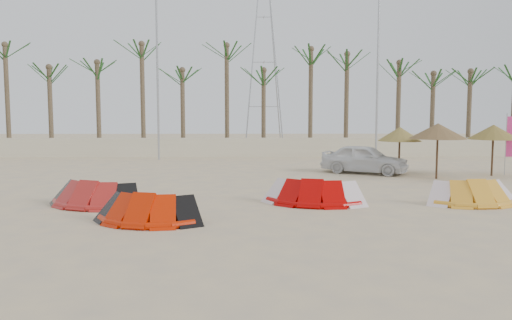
{
  "coord_description": "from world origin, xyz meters",
  "views": [
    {
      "loc": [
        -0.31,
        -12.0,
        3.01
      ],
      "look_at": [
        0.0,
        6.0,
        1.3
      ],
      "focal_mm": 35.0,
      "sensor_mm": 36.0,
      "label": 1
    }
  ],
  "objects_px": {
    "kite_red_mid": "(149,206)",
    "kite_orange": "(470,191)",
    "parasol_mid": "(438,131)",
    "parasol_right": "(493,132)",
    "car": "(365,159)",
    "kite_red_left": "(96,192)",
    "parasol_left": "(400,134)",
    "kite_red_right": "(312,190)"
  },
  "relations": [
    {
      "from": "kite_red_mid",
      "to": "kite_orange",
      "type": "distance_m",
      "value": 10.48
    },
    {
      "from": "parasol_mid",
      "to": "parasol_right",
      "type": "bearing_deg",
      "value": 19.28
    },
    {
      "from": "car",
      "to": "kite_red_left",
      "type": "bearing_deg",
      "value": 157.62
    },
    {
      "from": "parasol_left",
      "to": "parasol_right",
      "type": "xyz_separation_m",
      "value": [
        4.22,
        -0.84,
        0.13
      ]
    },
    {
      "from": "kite_red_mid",
      "to": "parasol_left",
      "type": "bearing_deg",
      "value": 46.15
    },
    {
      "from": "kite_red_right",
      "to": "parasol_right",
      "type": "xyz_separation_m",
      "value": [
        9.55,
        7.03,
        1.68
      ]
    },
    {
      "from": "kite_red_right",
      "to": "parasol_left",
      "type": "distance_m",
      "value": 9.63
    },
    {
      "from": "kite_red_mid",
      "to": "parasol_right",
      "type": "height_order",
      "value": "parasol_right"
    },
    {
      "from": "kite_red_left",
      "to": "kite_red_mid",
      "type": "distance_m",
      "value": 3.37
    },
    {
      "from": "parasol_left",
      "to": "car",
      "type": "relative_size",
      "value": 0.55
    },
    {
      "from": "kite_red_mid",
      "to": "car",
      "type": "height_order",
      "value": "car"
    },
    {
      "from": "car",
      "to": "parasol_left",
      "type": "bearing_deg",
      "value": -67.15
    },
    {
      "from": "kite_red_left",
      "to": "kite_orange",
      "type": "xyz_separation_m",
      "value": [
        12.38,
        0.04,
        -0.0
      ]
    },
    {
      "from": "kite_red_mid",
      "to": "kite_orange",
      "type": "bearing_deg",
      "value": 14.17
    },
    {
      "from": "kite_red_left",
      "to": "kite_orange",
      "type": "bearing_deg",
      "value": 0.17
    },
    {
      "from": "kite_red_left",
      "to": "kite_red_right",
      "type": "bearing_deg",
      "value": 2.13
    },
    {
      "from": "parasol_right",
      "to": "kite_red_left",
      "type": "bearing_deg",
      "value": -156.38
    },
    {
      "from": "kite_red_mid",
      "to": "parasol_left",
      "type": "relative_size",
      "value": 1.42
    },
    {
      "from": "parasol_mid",
      "to": "car",
      "type": "bearing_deg",
      "value": 142.9
    },
    {
      "from": "kite_red_right",
      "to": "car",
      "type": "distance_m",
      "value": 8.87
    },
    {
      "from": "kite_red_mid",
      "to": "kite_red_right",
      "type": "distance_m",
      "value": 5.65
    },
    {
      "from": "kite_orange",
      "to": "parasol_mid",
      "type": "relative_size",
      "value": 1.22
    },
    {
      "from": "kite_red_left",
      "to": "kite_red_mid",
      "type": "height_order",
      "value": "same"
    },
    {
      "from": "kite_red_mid",
      "to": "car",
      "type": "xyz_separation_m",
      "value": [
        8.58,
        10.87,
        0.31
      ]
    },
    {
      "from": "kite_orange",
      "to": "parasol_left",
      "type": "height_order",
      "value": "parasol_left"
    },
    {
      "from": "kite_red_right",
      "to": "parasol_mid",
      "type": "xyz_separation_m",
      "value": [
        6.47,
        5.95,
        1.76
      ]
    },
    {
      "from": "parasol_mid",
      "to": "parasol_right",
      "type": "xyz_separation_m",
      "value": [
        3.08,
        1.08,
        -0.09
      ]
    },
    {
      "from": "kite_red_mid",
      "to": "car",
      "type": "relative_size",
      "value": 0.78
    },
    {
      "from": "parasol_right",
      "to": "kite_red_mid",
      "type": "bearing_deg",
      "value": -145.82
    },
    {
      "from": "kite_red_right",
      "to": "parasol_mid",
      "type": "bearing_deg",
      "value": 42.62
    },
    {
      "from": "kite_red_right",
      "to": "kite_orange",
      "type": "bearing_deg",
      "value": -2.49
    },
    {
      "from": "kite_red_mid",
      "to": "parasol_right",
      "type": "distance_m",
      "value": 17.56
    },
    {
      "from": "kite_orange",
      "to": "car",
      "type": "relative_size",
      "value": 0.73
    },
    {
      "from": "kite_red_mid",
      "to": "kite_red_right",
      "type": "xyz_separation_m",
      "value": [
        4.91,
        2.79,
        0.0
      ]
    },
    {
      "from": "parasol_mid",
      "to": "kite_red_left",
      "type": "bearing_deg",
      "value": -155.44
    },
    {
      "from": "kite_orange",
      "to": "kite_red_mid",
      "type": "bearing_deg",
      "value": -165.83
    },
    {
      "from": "parasol_left",
      "to": "kite_red_left",
      "type": "bearing_deg",
      "value": -146.87
    },
    {
      "from": "kite_orange",
      "to": "parasol_right",
      "type": "distance_m",
      "value": 8.61
    },
    {
      "from": "parasol_right",
      "to": "kite_orange",
      "type": "bearing_deg",
      "value": -120.67
    },
    {
      "from": "parasol_left",
      "to": "car",
      "type": "bearing_deg",
      "value": 172.91
    },
    {
      "from": "kite_red_mid",
      "to": "kite_orange",
      "type": "height_order",
      "value": "same"
    },
    {
      "from": "kite_red_mid",
      "to": "parasol_right",
      "type": "relative_size",
      "value": 1.34
    }
  ]
}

